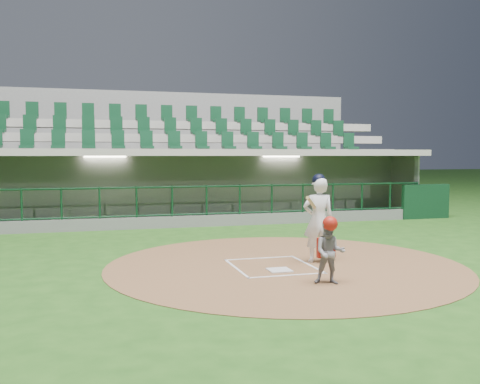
% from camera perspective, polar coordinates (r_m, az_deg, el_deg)
% --- Properties ---
extents(ground, '(120.00, 120.00, 0.00)m').
position_cam_1_polar(ground, '(11.03, 2.98, -7.68)').
color(ground, '#204C15').
rests_on(ground, ground).
extents(dirt_circle, '(7.20, 7.20, 0.01)m').
position_cam_1_polar(dirt_circle, '(10.94, 4.82, -7.75)').
color(dirt_circle, brown).
rests_on(dirt_circle, ground).
extents(home_plate, '(0.43, 0.43, 0.02)m').
position_cam_1_polar(home_plate, '(10.38, 4.22, -8.30)').
color(home_plate, silver).
rests_on(home_plate, dirt_circle).
extents(batter_box_chalk, '(1.55, 1.80, 0.01)m').
position_cam_1_polar(batter_box_chalk, '(10.75, 3.49, -7.90)').
color(batter_box_chalk, white).
rests_on(batter_box_chalk, ground).
extents(dugout_structure, '(16.40, 3.70, 3.00)m').
position_cam_1_polar(dugout_structure, '(18.45, -4.51, 0.03)').
color(dugout_structure, slate).
rests_on(dugout_structure, ground).
extents(seating_deck, '(17.00, 6.72, 5.15)m').
position_cam_1_polar(seating_deck, '(21.44, -6.37, 1.82)').
color(seating_deck, gray).
rests_on(seating_deck, ground).
extents(batter, '(0.89, 0.91, 1.83)m').
position_cam_1_polar(batter, '(11.13, 8.36, -2.78)').
color(batter, white).
rests_on(batter, dirt_circle).
extents(catcher, '(0.65, 0.59, 1.17)m').
position_cam_1_polar(catcher, '(9.34, 9.54, -6.16)').
color(catcher, gray).
rests_on(catcher, dirt_circle).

